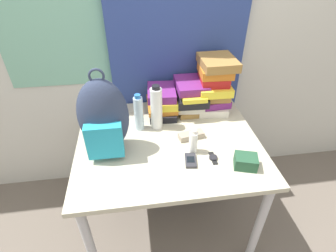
# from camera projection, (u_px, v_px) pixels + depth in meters

# --- Properties ---
(wall_back) EXTENTS (6.00, 0.06, 2.50)m
(wall_back) POSITION_uv_depth(u_px,v_px,m) (156.00, 27.00, 1.69)
(wall_back) COLOR beige
(wall_back) RESTS_ON ground_plane
(curtain_blue) EXTENTS (0.91, 0.04, 2.50)m
(curtain_blue) POSITION_uv_depth(u_px,v_px,m) (178.00, 29.00, 1.66)
(curtain_blue) COLOR navy
(curtain_blue) RESTS_ON ground_plane
(desk) EXTENTS (1.07, 0.90, 0.75)m
(desk) POSITION_uv_depth(u_px,v_px,m) (168.00, 151.00, 1.61)
(desk) COLOR #B7B299
(desk) RESTS_ON ground_plane
(backpack) EXTENTS (0.27, 0.21, 0.49)m
(backpack) POSITION_uv_depth(u_px,v_px,m) (104.00, 119.00, 1.37)
(backpack) COLOR #2D3851
(backpack) RESTS_ON desk
(book_stack_left) EXTENTS (0.21, 0.27, 0.18)m
(book_stack_left) POSITION_uv_depth(u_px,v_px,m) (163.00, 101.00, 1.75)
(book_stack_left) COLOR black
(book_stack_left) RESTS_ON desk
(book_stack_center) EXTENTS (0.22, 0.28, 0.22)m
(book_stack_center) POSITION_uv_depth(u_px,v_px,m) (190.00, 96.00, 1.75)
(book_stack_center) COLOR olive
(book_stack_center) RESTS_ON desk
(book_stack_right) EXTENTS (0.24, 0.27, 0.37)m
(book_stack_right) POSITION_uv_depth(u_px,v_px,m) (214.00, 84.00, 1.72)
(book_stack_right) COLOR silver
(book_stack_right) RESTS_ON desk
(water_bottle) EXTENTS (0.06, 0.06, 0.24)m
(water_bottle) POSITION_uv_depth(u_px,v_px,m) (139.00, 113.00, 1.58)
(water_bottle) COLOR silver
(water_bottle) RESTS_ON desk
(sports_bottle) EXTENTS (0.07, 0.07, 0.29)m
(sports_bottle) POSITION_uv_depth(u_px,v_px,m) (156.00, 108.00, 1.58)
(sports_bottle) COLOR white
(sports_bottle) RESTS_ON desk
(sunscreen_bottle) EXTENTS (0.05, 0.05, 0.15)m
(sunscreen_bottle) POSITION_uv_depth(u_px,v_px,m) (193.00, 142.00, 1.43)
(sunscreen_bottle) COLOR white
(sunscreen_bottle) RESTS_ON desk
(cell_phone) EXTENTS (0.07, 0.11, 0.02)m
(cell_phone) POSITION_uv_depth(u_px,v_px,m) (191.00, 161.00, 1.40)
(cell_phone) COLOR #2D2D33
(cell_phone) RESTS_ON desk
(sunglasses_case) EXTENTS (0.16, 0.08, 0.04)m
(sunglasses_case) POSITION_uv_depth(u_px,v_px,m) (191.00, 135.00, 1.56)
(sunglasses_case) COLOR gray
(sunglasses_case) RESTS_ON desk
(camera_pouch) EXTENTS (0.14, 0.12, 0.07)m
(camera_pouch) POSITION_uv_depth(u_px,v_px,m) (246.00, 161.00, 1.36)
(camera_pouch) COLOR #234C33
(camera_pouch) RESTS_ON desk
(wristwatch) EXTENTS (0.05, 0.10, 0.01)m
(wristwatch) POSITION_uv_depth(u_px,v_px,m) (213.00, 158.00, 1.42)
(wristwatch) COLOR black
(wristwatch) RESTS_ON desk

